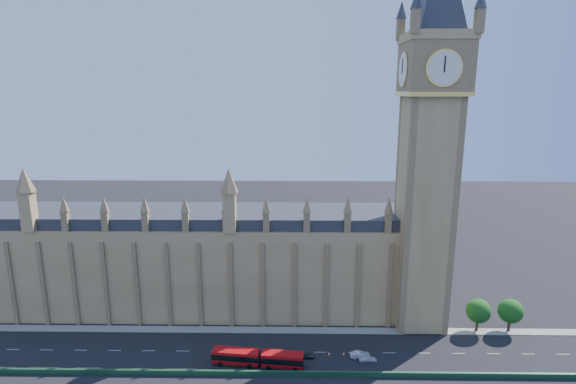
{
  "coord_description": "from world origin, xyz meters",
  "views": [
    {
      "loc": [
        5.94,
        -93.27,
        59.52
      ],
      "look_at": [
        4.41,
        10.0,
        35.87
      ],
      "focal_mm": 28.0,
      "sensor_mm": 36.0,
      "label": 1
    }
  ],
  "objects_px": {
    "car_silver": "(360,355)",
    "car_white": "(368,359)",
    "red_bus": "(258,358)",
    "car_grey": "(305,355)"
  },
  "relations": [
    {
      "from": "car_silver",
      "to": "car_white",
      "type": "height_order",
      "value": "car_silver"
    },
    {
      "from": "car_silver",
      "to": "car_white",
      "type": "bearing_deg",
      "value": -137.46
    },
    {
      "from": "car_white",
      "to": "car_grey",
      "type": "bearing_deg",
      "value": 82.04
    },
    {
      "from": "car_grey",
      "to": "car_white",
      "type": "relative_size",
      "value": 0.99
    },
    {
      "from": "red_bus",
      "to": "car_silver",
      "type": "bearing_deg",
      "value": 14.35
    },
    {
      "from": "red_bus",
      "to": "car_silver",
      "type": "xyz_separation_m",
      "value": [
        23.02,
        3.31,
        -1.06
      ]
    },
    {
      "from": "car_silver",
      "to": "car_white",
      "type": "xyz_separation_m",
      "value": [
        1.5,
        -1.38,
        -0.15
      ]
    },
    {
      "from": "red_bus",
      "to": "car_white",
      "type": "xyz_separation_m",
      "value": [
        24.52,
        1.93,
        -1.21
      ]
    },
    {
      "from": "car_grey",
      "to": "car_silver",
      "type": "xyz_separation_m",
      "value": [
        12.48,
        0.24,
        0.05
      ]
    },
    {
      "from": "red_bus",
      "to": "car_grey",
      "type": "distance_m",
      "value": 11.04
    }
  ]
}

